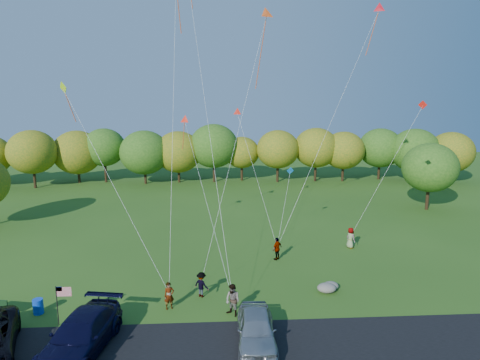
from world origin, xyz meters
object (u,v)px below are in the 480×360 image
(flyer_a, at_px, (169,296))
(trash_barrel, at_px, (38,306))
(minivan_navy, at_px, (81,335))
(flyer_e, at_px, (351,238))
(minivan_silver, at_px, (256,329))
(flyer_c, at_px, (201,285))
(flyer_b, at_px, (233,300))
(flyer_d, at_px, (277,249))

(flyer_a, relative_size, trash_barrel, 1.90)
(minivan_navy, height_order, flyer_e, minivan_navy)
(flyer_e, bearing_deg, flyer_a, 97.06)
(minivan_silver, xyz_separation_m, flyer_c, (-2.92, 5.53, -0.07))
(flyer_e, bearing_deg, flyer_b, 108.60)
(flyer_d, bearing_deg, minivan_navy, 1.82)
(minivan_silver, distance_m, flyer_e, 16.48)
(flyer_a, distance_m, flyer_c, 2.37)
(minivan_navy, bearing_deg, flyer_c, 54.44)
(flyer_a, relative_size, flyer_c, 1.03)
(minivan_silver, distance_m, flyer_c, 6.25)
(trash_barrel, bearing_deg, minivan_navy, -48.07)
(flyer_b, relative_size, trash_barrel, 2.16)
(flyer_a, bearing_deg, flyer_e, 13.53)
(flyer_d, bearing_deg, minivan_silver, 32.91)
(flyer_b, bearing_deg, flyer_c, 170.15)
(flyer_c, bearing_deg, flyer_e, -111.37)
(flyer_d, bearing_deg, flyer_c, 2.56)
(minivan_navy, relative_size, trash_barrel, 6.96)
(flyer_b, bearing_deg, minivan_navy, -113.85)
(flyer_c, bearing_deg, trash_barrel, 44.24)
(flyer_b, height_order, trash_barrel, flyer_b)
(minivan_navy, xyz_separation_m, flyer_c, (5.75, 5.68, -0.14))
(minivan_silver, bearing_deg, trash_barrel, 164.48)
(minivan_silver, relative_size, flyer_e, 2.74)
(trash_barrel, bearing_deg, flyer_d, 26.28)
(minivan_silver, xyz_separation_m, flyer_b, (-1.06, 3.03, 0.07))
(flyer_b, distance_m, trash_barrel, 11.35)
(minivan_silver, xyz_separation_m, flyer_d, (2.74, 11.42, 0.02))
(minivan_silver, height_order, flyer_c, minivan_silver)
(minivan_silver, bearing_deg, flyer_b, 111.57)
(minivan_navy, distance_m, flyer_a, 5.73)
(flyer_e, bearing_deg, flyer_c, 96.48)
(flyer_a, relative_size, flyer_b, 0.88)
(minivan_navy, bearing_deg, minivan_silver, 10.78)
(flyer_a, xyz_separation_m, flyer_d, (7.53, 7.36, 0.06))
(flyer_d, xyz_separation_m, trash_barrel, (-15.11, -7.46, -0.45))
(minivan_silver, bearing_deg, flyer_d, 78.75)
(flyer_a, bearing_deg, minivan_navy, -153.43)
(flyer_d, height_order, trash_barrel, flyer_d)
(flyer_e, distance_m, trash_barrel, 23.67)
(flyer_d, height_order, flyer_e, flyer_d)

